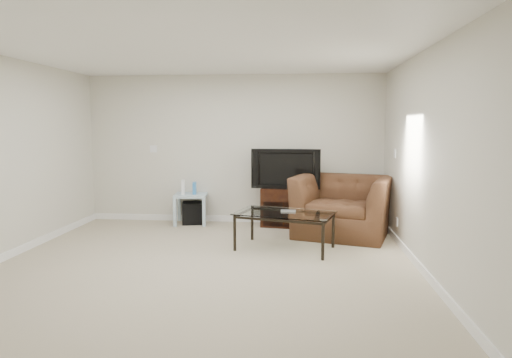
# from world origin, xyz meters

# --- Properties ---
(floor) EXTENTS (5.00, 5.00, 0.00)m
(floor) POSITION_xyz_m (0.00, 0.00, 0.00)
(floor) COLOR tan
(floor) RESTS_ON ground
(ceiling) EXTENTS (5.00, 5.00, 0.00)m
(ceiling) POSITION_xyz_m (0.00, 0.00, 2.50)
(ceiling) COLOR white
(ceiling) RESTS_ON ground
(wall_back) EXTENTS (5.00, 0.02, 2.50)m
(wall_back) POSITION_xyz_m (0.00, 2.50, 1.25)
(wall_back) COLOR silver
(wall_back) RESTS_ON ground
(wall_right) EXTENTS (0.02, 5.00, 2.50)m
(wall_right) POSITION_xyz_m (2.50, 0.00, 1.25)
(wall_right) COLOR silver
(wall_right) RESTS_ON ground
(plate_back) EXTENTS (0.12, 0.02, 0.12)m
(plate_back) POSITION_xyz_m (-1.40, 2.49, 1.25)
(plate_back) COLOR white
(plate_back) RESTS_ON wall_back
(plate_right_switch) EXTENTS (0.02, 0.09, 0.13)m
(plate_right_switch) POSITION_xyz_m (2.49, 1.60, 1.25)
(plate_right_switch) COLOR white
(plate_right_switch) RESTS_ON wall_right
(plate_right_outlet) EXTENTS (0.02, 0.08, 0.12)m
(plate_right_outlet) POSITION_xyz_m (2.49, 1.30, 0.30)
(plate_right_outlet) COLOR white
(plate_right_outlet) RESTS_ON wall_right
(tv_stand) EXTENTS (0.83, 0.63, 0.64)m
(tv_stand) POSITION_xyz_m (0.90, 2.28, 0.32)
(tv_stand) COLOR black
(tv_stand) RESTS_ON floor
(dvd_player) EXTENTS (0.49, 0.38, 0.06)m
(dvd_player) POSITION_xyz_m (0.89, 2.24, 0.53)
(dvd_player) COLOR black
(dvd_player) RESTS_ON tv_stand
(television) EXTENTS (1.05, 0.26, 0.64)m
(television) POSITION_xyz_m (0.90, 2.25, 0.96)
(television) COLOR black
(television) RESTS_ON tv_stand
(side_table) EXTENTS (0.59, 0.59, 0.51)m
(side_table) POSITION_xyz_m (-0.70, 2.28, 0.25)
(side_table) COLOR #A4BFC7
(side_table) RESTS_ON floor
(subwoofer) EXTENTS (0.43, 0.43, 0.36)m
(subwoofer) POSITION_xyz_m (-0.67, 2.30, 0.18)
(subwoofer) COLOR black
(subwoofer) RESTS_ON floor
(game_console) EXTENTS (0.09, 0.18, 0.23)m
(game_console) POSITION_xyz_m (-0.83, 2.24, 0.62)
(game_console) COLOR white
(game_console) RESTS_ON side_table
(game_case) EXTENTS (0.07, 0.15, 0.20)m
(game_case) POSITION_xyz_m (-0.64, 2.27, 0.61)
(game_case) COLOR #337FCC
(game_case) RESTS_ON side_table
(recliner) EXTENTS (1.58, 1.25, 1.21)m
(recliner) POSITION_xyz_m (1.76, 1.70, 0.60)
(recliner) COLOR brown
(recliner) RESTS_ON floor
(coffee_table) EXTENTS (1.42, 1.03, 0.50)m
(coffee_table) POSITION_xyz_m (0.92, 0.82, 0.25)
(coffee_table) COLOR black
(coffee_table) RESTS_ON floor
(remote) EXTENTS (0.20, 0.06, 0.02)m
(remote) POSITION_xyz_m (0.97, 0.89, 0.51)
(remote) COLOR #B2B2B7
(remote) RESTS_ON coffee_table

